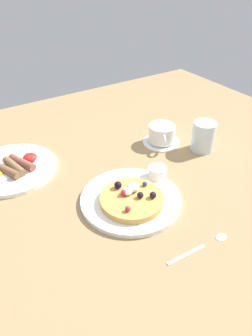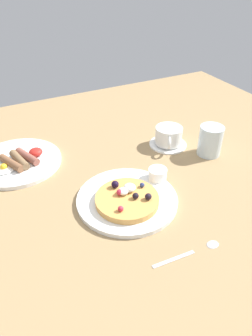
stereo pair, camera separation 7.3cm
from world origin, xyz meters
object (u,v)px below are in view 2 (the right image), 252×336
object	(u,v)px
pancake_plate	(127,199)
water_glass	(210,141)
breakfast_plate	(17,162)
coffee_saucer	(168,144)
teaspoon	(198,249)
syrup_ramekin	(158,174)
coffee_cup	(169,135)

from	to	relation	value
pancake_plate	water_glass	xyz separation A→B (cm)	(32.85, 8.70, 4.05)
breakfast_plate	water_glass	world-z (taller)	water_glass
coffee_saucer	teaspoon	size ratio (longest dim) A/B	0.75
coffee_saucer	water_glass	world-z (taller)	water_glass
pancake_plate	syrup_ramekin	size ratio (longest dim) A/B	5.05
pancake_plate	syrup_ramekin	xyz separation A→B (cm)	(10.97, 3.42, 2.19)
pancake_plate	coffee_saucer	size ratio (longest dim) A/B	2.11
coffee_cup	breakfast_plate	bearing A→B (deg)	166.31
syrup_ramekin	coffee_saucer	bearing A→B (deg)	48.74
syrup_ramekin	water_glass	size ratio (longest dim) A/B	0.54
breakfast_plate	coffee_saucer	bearing A→B (deg)	-13.53
breakfast_plate	coffee_saucer	size ratio (longest dim) A/B	2.14
syrup_ramekin	coffee_saucer	world-z (taller)	syrup_ramekin
breakfast_plate	coffee_cup	xyz separation A→B (cm)	(45.94, -11.19, 3.09)
coffee_cup	water_glass	distance (cm)	13.11
teaspoon	water_glass	xyz separation A→B (cm)	(26.44, 29.54, 4.42)
syrup_ramekin	coffee_cup	world-z (taller)	coffee_cup
teaspoon	coffee_cup	bearing A→B (deg)	65.55
breakfast_plate	syrup_ramekin	bearing A→B (deg)	-39.09
breakfast_plate	teaspoon	world-z (taller)	breakfast_plate
pancake_plate	breakfast_plate	distance (cm)	36.83
breakfast_plate	pancake_plate	bearing A→B (deg)	-54.16
breakfast_plate	coffee_cup	bearing A→B (deg)	-13.69
breakfast_plate	water_glass	size ratio (longest dim) A/B	2.77
breakfast_plate	coffee_saucer	xyz separation A→B (cm)	(46.01, -11.07, -0.18)
pancake_plate	water_glass	world-z (taller)	water_glass
syrup_ramekin	coffee_cup	bearing A→B (deg)	48.67
water_glass	pancake_plate	bearing A→B (deg)	-165.16
teaspoon	syrup_ramekin	bearing A→B (deg)	79.36
coffee_saucer	water_glass	xyz separation A→B (cm)	(8.40, -10.08, 4.22)
breakfast_plate	coffee_cup	size ratio (longest dim) A/B	2.42
syrup_ramekin	teaspoon	bearing A→B (deg)	-100.64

